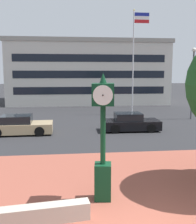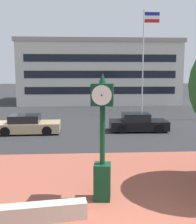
# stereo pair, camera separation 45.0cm
# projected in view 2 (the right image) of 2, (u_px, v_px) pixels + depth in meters

# --- Properties ---
(plaza_brick_paving) EXTENTS (44.00, 11.57, 0.01)m
(plaza_brick_paving) POSITION_uv_depth(u_px,v_px,m) (130.00, 208.00, 8.27)
(plaza_brick_paving) COLOR brown
(plaza_brick_paving) RESTS_ON ground
(planter_wall) EXTENTS (3.22, 0.79, 0.50)m
(planter_wall) POSITION_uv_depth(u_px,v_px,m) (29.00, 213.00, 7.48)
(planter_wall) COLOR #ADA393
(planter_wall) RESTS_ON ground
(street_clock) EXTENTS (0.77, 0.82, 4.10)m
(street_clock) POSITION_uv_depth(u_px,v_px,m) (102.00, 138.00, 8.59)
(street_clock) COLOR #0C381E
(street_clock) RESTS_ON ground
(car_street_near) EXTENTS (4.08, 1.98, 1.28)m
(car_street_near) POSITION_uv_depth(u_px,v_px,m) (138.00, 123.00, 19.22)
(car_street_near) COLOR black
(car_street_near) RESTS_ON ground
(car_street_mid) EXTENTS (4.36, 2.05, 1.28)m
(car_street_mid) POSITION_uv_depth(u_px,v_px,m) (27.00, 125.00, 18.50)
(car_street_mid) COLOR tan
(car_street_mid) RESTS_ON ground
(flagpole_primary) EXTENTS (1.56, 0.14, 10.05)m
(flagpole_primary) POSITION_uv_depth(u_px,v_px,m) (145.00, 55.00, 25.98)
(flagpole_primary) COLOR silver
(flagpole_primary) RESTS_ON ground
(civic_building) EXTENTS (21.00, 12.89, 8.33)m
(civic_building) POSITION_uv_depth(u_px,v_px,m) (98.00, 72.00, 39.21)
(civic_building) COLOR beige
(civic_building) RESTS_ON ground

